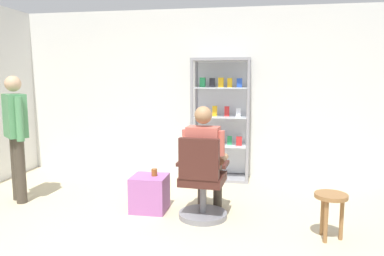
{
  "coord_description": "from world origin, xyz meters",
  "views": [
    {
      "loc": [
        0.93,
        -3.0,
        1.6
      ],
      "look_at": [
        0.18,
        1.33,
        1.0
      ],
      "focal_mm": 34.37,
      "sensor_mm": 36.0,
      "label": 1
    }
  ],
  "objects": [
    {
      "name": "wooden_stool",
      "position": [
        1.69,
        0.68,
        0.37
      ],
      "size": [
        0.32,
        0.32,
        0.47
      ],
      "color": "olive",
      "rests_on": "ground"
    },
    {
      "name": "tea_glass",
      "position": [
        -0.25,
        1.17,
        0.47
      ],
      "size": [
        0.07,
        0.07,
        0.09
      ],
      "primitive_type": "cylinder",
      "color": "brown",
      "rests_on": "storage_crate"
    },
    {
      "name": "standing_customer",
      "position": [
        -2.09,
        1.19,
        0.93
      ],
      "size": [
        0.42,
        0.4,
        1.63
      ],
      "color": "#3F382D",
      "rests_on": "ground"
    },
    {
      "name": "office_chair",
      "position": [
        0.35,
        0.98,
        0.39
      ],
      "size": [
        0.58,
        0.56,
        0.96
      ],
      "color": "slate",
      "rests_on": "ground"
    },
    {
      "name": "storage_crate",
      "position": [
        -0.31,
        1.15,
        0.21
      ],
      "size": [
        0.42,
        0.4,
        0.43
      ],
      "primitive_type": "cube",
      "color": "#9E599E",
      "rests_on": "ground"
    },
    {
      "name": "back_wall",
      "position": [
        0.0,
        3.0,
        1.35
      ],
      "size": [
        6.0,
        0.1,
        2.7
      ],
      "primitive_type": "cube",
      "color": "silver",
      "rests_on": "ground"
    },
    {
      "name": "display_cabinet_main",
      "position": [
        0.4,
        2.76,
        0.97
      ],
      "size": [
        0.9,
        0.45,
        1.9
      ],
      "color": "gray",
      "rests_on": "ground"
    },
    {
      "name": "seated_shopkeeper",
      "position": [
        0.37,
        1.14,
        0.71
      ],
      "size": [
        0.51,
        0.59,
        1.29
      ],
      "color": "#3F382D",
      "rests_on": "ground"
    }
  ]
}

